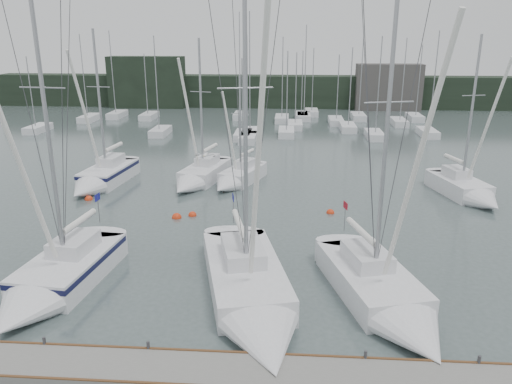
# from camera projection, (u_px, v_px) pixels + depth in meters

# --- Properties ---
(ground) EXTENTS (160.00, 160.00, 0.00)m
(ground) POSITION_uv_depth(u_px,v_px,m) (217.00, 304.00, 22.43)
(ground) COLOR #455452
(ground) RESTS_ON ground
(dock) EXTENTS (24.00, 2.00, 0.40)m
(dock) POSITION_uv_depth(u_px,v_px,m) (197.00, 372.00, 17.62)
(dock) COLOR slate
(dock) RESTS_ON ground
(far_treeline) EXTENTS (90.00, 4.00, 5.00)m
(far_treeline) POSITION_uv_depth(u_px,v_px,m) (273.00, 91.00, 80.53)
(far_treeline) COLOR black
(far_treeline) RESTS_ON ground
(far_building_left) EXTENTS (12.00, 3.00, 8.00)m
(far_building_left) POSITION_uv_depth(u_px,v_px,m) (147.00, 82.00, 79.53)
(far_building_left) COLOR black
(far_building_left) RESTS_ON ground
(far_building_right) EXTENTS (10.00, 3.00, 7.00)m
(far_building_right) POSITION_uv_depth(u_px,v_px,m) (388.00, 87.00, 77.11)
(far_building_right) COLOR #454240
(far_building_right) RESTS_ON ground
(mast_forest) EXTENTS (49.75, 23.55, 14.30)m
(mast_forest) POSITION_uv_depth(u_px,v_px,m) (271.00, 123.00, 64.53)
(mast_forest) COLOR silver
(mast_forest) RESTS_ON ground
(sailboat_near_left) EXTENTS (3.99, 9.41, 15.84)m
(sailboat_near_left) POSITION_uv_depth(u_px,v_px,m) (51.00, 283.00, 22.94)
(sailboat_near_left) COLOR silver
(sailboat_near_left) RESTS_ON ground
(sailboat_near_center) EXTENTS (5.92, 11.85, 16.13)m
(sailboat_near_center) POSITION_uv_depth(u_px,v_px,m) (253.00, 302.00, 21.47)
(sailboat_near_center) COLOR silver
(sailboat_near_center) RESTS_ON ground
(sailboat_near_right) EXTENTS (5.49, 10.02, 15.14)m
(sailboat_near_right) POSITION_uv_depth(u_px,v_px,m) (389.00, 302.00, 21.43)
(sailboat_near_right) COLOR silver
(sailboat_near_right) RESTS_ON ground
(sailboat_mid_a) EXTENTS (3.65, 8.66, 12.77)m
(sailboat_mid_a) POSITION_uv_depth(u_px,v_px,m) (100.00, 179.00, 39.20)
(sailboat_mid_a) COLOR silver
(sailboat_mid_a) RESTS_ON ground
(sailboat_mid_b) EXTENTS (4.29, 8.43, 12.03)m
(sailboat_mid_b) POSITION_uv_depth(u_px,v_px,m) (198.00, 178.00, 39.81)
(sailboat_mid_b) COLOR silver
(sailboat_mid_b) RESTS_ON ground
(sailboat_mid_c) EXTENTS (4.33, 6.91, 9.23)m
(sailboat_mid_c) POSITION_uv_depth(u_px,v_px,m) (236.00, 179.00, 39.64)
(sailboat_mid_c) COLOR silver
(sailboat_mid_c) RESTS_ON ground
(sailboat_mid_e) EXTENTS (4.28, 7.60, 12.34)m
(sailboat_mid_e) POSITION_uv_depth(u_px,v_px,m) (469.00, 192.00, 36.16)
(sailboat_mid_e) COLOR silver
(sailboat_mid_e) RESTS_ON ground
(buoy_a) EXTENTS (0.64, 0.64, 0.64)m
(buoy_a) POSITION_uv_depth(u_px,v_px,m) (177.00, 218.00, 32.80)
(buoy_a) COLOR red
(buoy_a) RESTS_ON ground
(buoy_b) EXTENTS (0.55, 0.55, 0.55)m
(buoy_b) POSITION_uv_depth(u_px,v_px,m) (330.00, 213.00, 33.67)
(buoy_b) COLOR red
(buoy_b) RESTS_ON ground
(buoy_c) EXTENTS (0.59, 0.59, 0.59)m
(buoy_c) POSITION_uv_depth(u_px,v_px,m) (89.00, 200.00, 36.37)
(buoy_c) COLOR red
(buoy_c) RESTS_ON ground
(seagull) EXTENTS (0.90, 0.42, 0.18)m
(seagull) POSITION_uv_depth(u_px,v_px,m) (205.00, 155.00, 23.80)
(seagull) COLOR white
(seagull) RESTS_ON ground
(buoy_d) EXTENTS (0.56, 0.56, 0.56)m
(buoy_d) POSITION_uv_depth(u_px,v_px,m) (192.00, 216.00, 33.20)
(buoy_d) COLOR red
(buoy_d) RESTS_ON ground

